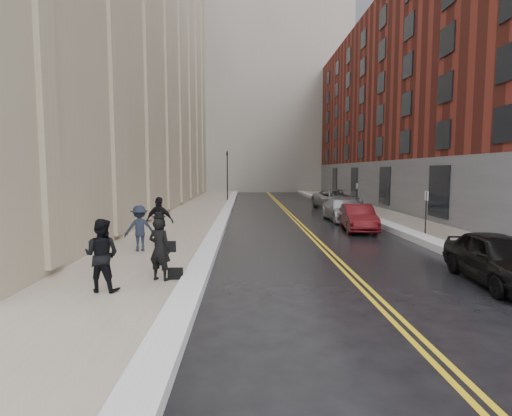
{
  "coord_description": "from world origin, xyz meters",
  "views": [
    {
      "loc": [
        -0.76,
        -10.78,
        3.2
      ],
      "look_at": [
        -0.3,
        6.26,
        1.6
      ],
      "focal_mm": 28.0,
      "sensor_mm": 36.0,
      "label": 1
    }
  ],
  "objects": [
    {
      "name": "pedestrian_a",
      "position": [
        -4.39,
        -0.77,
        1.08
      ],
      "size": [
        0.99,
        0.83,
        1.85
      ],
      "primitive_type": "imported",
      "rotation": [
        0.0,
        0.0,
        2.99
      ],
      "color": "black",
      "rests_on": "sidewalk_left"
    },
    {
      "name": "snow_ridge_left",
      "position": [
        -2.2,
        16.0,
        0.13
      ],
      "size": [
        0.7,
        60.8,
        0.26
      ],
      "primitive_type": "cube",
      "color": "silver",
      "rests_on": "ground"
    },
    {
      "name": "tower_far_left",
      "position": [
        -12.0,
        72.0,
        30.0
      ],
      "size": [
        22.0,
        18.0,
        60.0
      ],
      "primitive_type": "cube",
      "color": "slate",
      "rests_on": "ground"
    },
    {
      "name": "tower_far_center",
      "position": [
        1.0,
        56.0,
        26.0
      ],
      "size": [
        28.0,
        16.0,
        52.0
      ],
      "primitive_type": "cube",
      "color": "gray",
      "rests_on": "ground"
    },
    {
      "name": "car_maroon",
      "position": [
        5.25,
        10.17,
        0.7
      ],
      "size": [
        1.9,
        4.38,
        1.4
      ],
      "primitive_type": "imported",
      "rotation": [
        0.0,
        0.0,
        -0.1
      ],
      "color": "#4C0D11",
      "rests_on": "ground"
    },
    {
      "name": "car_silver_near",
      "position": [
        5.44,
        14.54,
        0.7
      ],
      "size": [
        2.17,
        4.88,
        1.39
      ],
      "primitive_type": "imported",
      "rotation": [
        0.0,
        0.0,
        0.05
      ],
      "color": "#A1A3A8",
      "rests_on": "ground"
    },
    {
      "name": "parking_sign_near",
      "position": [
        7.9,
        8.0,
        1.36
      ],
      "size": [
        0.06,
        0.35,
        2.23
      ],
      "color": "black",
      "rests_on": "ground"
    },
    {
      "name": "sidewalk_left",
      "position": [
        -4.5,
        16.0,
        0.07
      ],
      "size": [
        4.0,
        64.0,
        0.15
      ],
      "primitive_type": "cube",
      "color": "gray",
      "rests_on": "ground"
    },
    {
      "name": "snow_ridge_right",
      "position": [
        7.15,
        16.0,
        0.15
      ],
      "size": [
        0.85,
        60.8,
        0.3
      ],
      "primitive_type": "cube",
      "color": "silver",
      "rests_on": "ground"
    },
    {
      "name": "tower_far_right",
      "position": [
        14.0,
        66.0,
        22.0
      ],
      "size": [
        22.0,
        18.0,
        44.0
      ],
      "primitive_type": "cube",
      "color": "slate",
      "rests_on": "ground"
    },
    {
      "name": "sidewalk_right",
      "position": [
        9.0,
        16.0,
        0.07
      ],
      "size": [
        3.0,
        64.0,
        0.15
      ],
      "primitive_type": "cube",
      "color": "gray",
      "rests_on": "ground"
    },
    {
      "name": "pedestrian_b",
      "position": [
        -4.78,
        4.32,
        1.02
      ],
      "size": [
        1.29,
        1.02,
        1.74
      ],
      "primitive_type": "imported",
      "rotation": [
        0.0,
        0.0,
        3.53
      ],
      "color": "black",
      "rests_on": "sidewalk_left"
    },
    {
      "name": "building_right",
      "position": [
        17.5,
        23.0,
        9.0
      ],
      "size": [
        14.0,
        50.0,
        18.0
      ],
      "primitive_type": "cube",
      "color": "maroon",
      "rests_on": "ground"
    },
    {
      "name": "car_silver_far",
      "position": [
        6.8,
        21.99,
        0.83
      ],
      "size": [
        3.54,
        6.28,
        1.66
      ],
      "primitive_type": "imported",
      "rotation": [
        0.0,
        0.0,
        0.14
      ],
      "color": "#979A9F",
      "rests_on": "ground"
    },
    {
      "name": "parking_sign_far",
      "position": [
        7.9,
        20.0,
        1.36
      ],
      "size": [
        0.06,
        0.35,
        2.23
      ],
      "color": "black",
      "rests_on": "ground"
    },
    {
      "name": "traffic_signal",
      "position": [
        -2.6,
        30.0,
        3.08
      ],
      "size": [
        0.18,
        0.15,
        5.2
      ],
      "color": "black",
      "rests_on": "ground"
    },
    {
      "name": "ground",
      "position": [
        0.0,
        0.0,
        0.0
      ],
      "size": [
        160.0,
        160.0,
        0.0
      ],
      "primitive_type": "plane",
      "color": "black",
      "rests_on": "ground"
    },
    {
      "name": "car_black",
      "position": [
        6.4,
        0.07,
        0.73
      ],
      "size": [
        2.08,
        4.42,
        1.46
      ],
      "primitive_type": "imported",
      "rotation": [
        0.0,
        0.0,
        -0.08
      ],
      "color": "black",
      "rests_on": "ground"
    },
    {
      "name": "pedestrian_c",
      "position": [
        -4.21,
        5.24,
        1.15
      ],
      "size": [
        1.26,
        0.76,
        2.0
      ],
      "primitive_type": "imported",
      "rotation": [
        0.0,
        0.0,
        2.9
      ],
      "color": "black",
      "rests_on": "sidewalk_left"
    },
    {
      "name": "lane_stripe_a",
      "position": [
        2.38,
        16.0,
        0.0
      ],
      "size": [
        0.12,
        64.0,
        0.01
      ],
      "primitive_type": "cube",
      "color": "gold",
      "rests_on": "ground"
    },
    {
      "name": "pedestrian_main",
      "position": [
        -3.14,
        0.19,
        1.04
      ],
      "size": [
        0.75,
        0.61,
        1.78
      ],
      "primitive_type": "imported",
      "rotation": [
        0.0,
        0.0,
        2.82
      ],
      "color": "black",
      "rests_on": "sidewalk_left"
    },
    {
      "name": "lane_stripe_b",
      "position": [
        2.62,
        16.0,
        0.0
      ],
      "size": [
        0.12,
        64.0,
        0.01
      ],
      "primitive_type": "cube",
      "color": "gold",
      "rests_on": "ground"
    }
  ]
}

